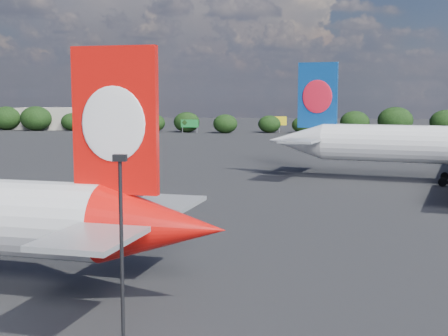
# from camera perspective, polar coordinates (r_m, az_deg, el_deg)

# --- Properties ---
(ground) EXTENTS (500.00, 500.00, 0.00)m
(ground) POSITION_cam_1_polar(r_m,az_deg,el_deg) (95.18, -5.67, -1.23)
(ground) COLOR black
(ground) RESTS_ON ground
(apron_lamp_post) EXTENTS (0.55, 0.30, 10.84)m
(apron_lamp_post) POSITION_cam_1_polar(r_m,az_deg,el_deg) (26.26, -9.30, -9.19)
(apron_lamp_post) COLOR black
(apron_lamp_post) RESTS_ON ground
(terminal_building) EXTENTS (42.00, 16.00, 8.00)m
(terminal_building) POSITION_cam_1_polar(r_m,az_deg,el_deg) (240.14, -13.54, 4.42)
(terminal_building) COLOR gray
(terminal_building) RESTS_ON ground
(highway_sign) EXTENTS (6.00, 0.30, 4.50)m
(highway_sign) POSITION_cam_1_polar(r_m,az_deg,el_deg) (211.71, -3.16, 4.07)
(highway_sign) COLOR #16702C
(highway_sign) RESTS_ON ground
(billboard_yellow) EXTENTS (5.00, 0.30, 5.50)m
(billboard_yellow) POSITION_cam_1_polar(r_m,az_deg,el_deg) (214.10, 5.08, 4.28)
(billboard_yellow) COLOR yellow
(billboard_yellow) RESTS_ON ground
(horizon_treeline) EXTENTS (201.41, 16.03, 8.99)m
(horizon_treeline) POSITION_cam_1_polar(r_m,az_deg,el_deg) (212.86, 3.24, 4.29)
(horizon_treeline) COLOR black
(horizon_treeline) RESTS_ON ground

